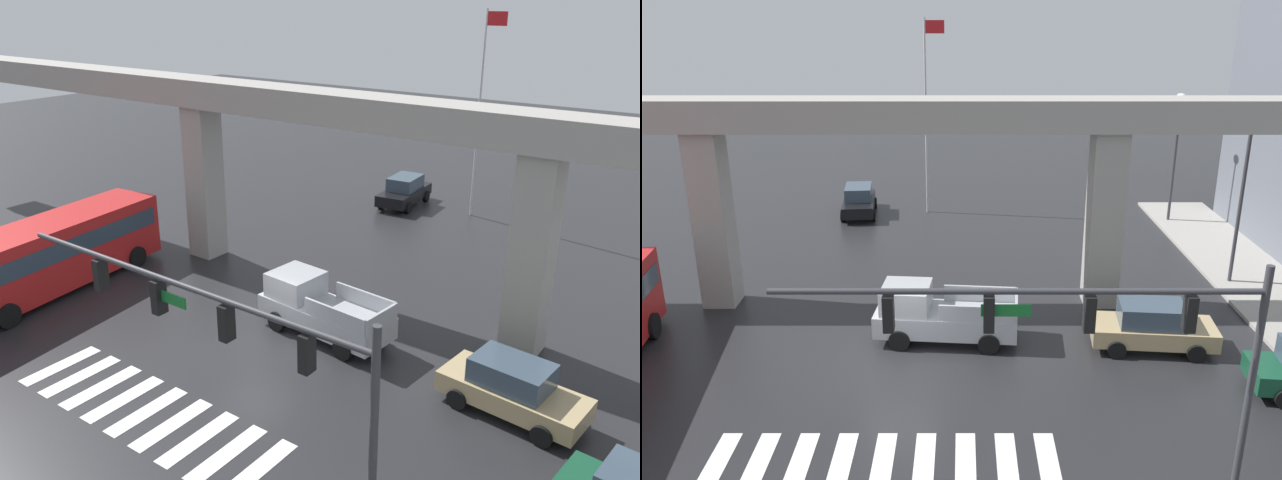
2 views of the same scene
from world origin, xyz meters
TOP-DOWN VIEW (x-y plane):
  - ground_plane at (0.00, 0.00)m, footprint 120.00×120.00m
  - crosswalk_stripes at (-0.00, -4.76)m, footprint 9.35×2.80m
  - elevated_overpass at (0.00, 5.53)m, footprint 58.30×1.81m
  - pickup_truck at (1.25, 2.30)m, footprint 5.24×2.41m
  - city_bus at (-9.99, -1.47)m, footprint 3.84×11.03m
  - sedan_black at (-3.99, 17.95)m, footprint 2.27×4.45m
  - sedan_tan at (8.82, 1.66)m, footprint 4.45×2.27m
  - traffic_signal_mast at (5.03, -6.06)m, footprint 10.89×0.32m
  - flagpole at (0.12, 18.43)m, footprint 1.16×0.12m

SIDE VIEW (x-z plane):
  - ground_plane at x=0.00m, z-range 0.00..0.00m
  - crosswalk_stripes at x=0.00m, z-range 0.00..0.01m
  - sedan_black at x=-3.99m, z-range -0.01..1.71m
  - sedan_tan at x=8.82m, z-range -0.01..1.71m
  - pickup_truck at x=1.25m, z-range -0.05..2.03m
  - city_bus at x=-9.99m, z-range 0.23..3.22m
  - traffic_signal_mast at x=5.03m, z-range 1.58..7.78m
  - flagpole at x=0.12m, z-range 0.82..11.91m
  - elevated_overpass at x=0.00m, z-range 2.89..11.19m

